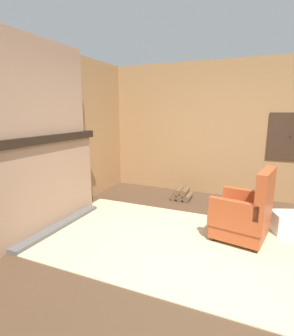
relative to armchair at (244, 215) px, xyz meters
The scene contains 10 objects.
ground_plane 0.84m from the armchair, 116.98° to the right, with size 14.00×14.00×0.00m, color #4C3523.
wood_panel_wall_left 3.17m from the armchair, 166.95° to the right, with size 0.06×5.73×2.66m.
wood_panel_wall_back 2.17m from the armchair, 99.70° to the left, with size 5.73×0.09×2.66m.
fireplace_hearth 2.84m from the armchair, 166.03° to the right, with size 0.53×1.96×1.37m.
chimney_breast 3.28m from the armchair, 166.08° to the right, with size 0.28×1.63×1.27m.
area_rug 0.85m from the armchair, 145.60° to the right, with size 4.09×2.16×0.01m.
armchair is the anchor object (origin of this frame).
firewood_stack 1.80m from the armchair, 133.10° to the left, with size 0.38×0.38×0.23m.
laundry_basket 0.79m from the armchair, 37.69° to the left, with size 0.58×0.48×0.31m.
storage_case 3.04m from the armchair, 168.29° to the right, with size 0.15×0.27×0.14m.
Camera 1 is at (0.46, -2.80, 1.69)m, focal length 28.00 mm.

